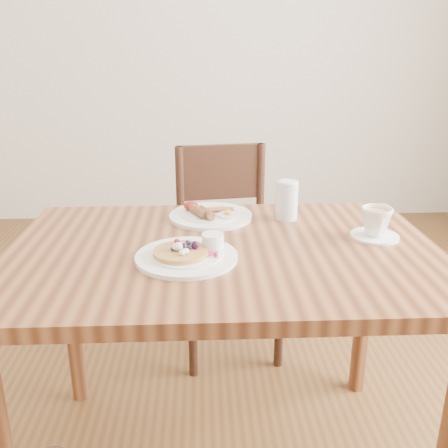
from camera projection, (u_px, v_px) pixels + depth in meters
name	position (u px, v px, depth m)	size (l,w,h in m)	color
dining_table	(224.00, 280.00, 1.42)	(1.20, 0.80, 0.75)	brown
chair_far	(226.00, 240.00, 2.15)	(0.47, 0.47, 0.88)	#3D1D16
pancake_plate	(188.00, 254.00, 1.31)	(0.27, 0.27, 0.06)	white
breakfast_plate	(209.00, 215.00, 1.62)	(0.27, 0.27, 0.04)	white
teacup_saucer	(376.00, 224.00, 1.45)	(0.14, 0.14, 0.09)	white
water_glass	(287.00, 200.00, 1.60)	(0.07, 0.07, 0.12)	silver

